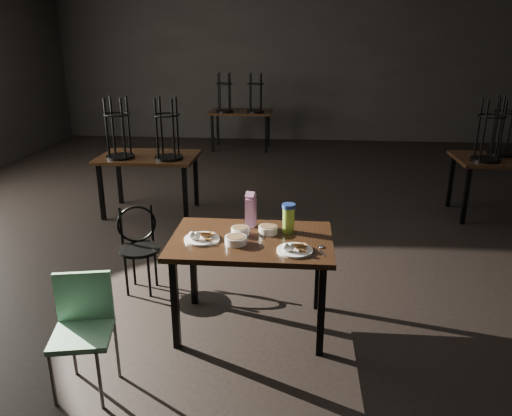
# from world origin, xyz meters

# --- Properties ---
(room) EXTENTS (12.00, 12.04, 3.22)m
(room) POSITION_xyz_m (-0.06, 0.01, 2.33)
(room) COLOR black
(room) RESTS_ON ground
(main_table) EXTENTS (1.20, 0.80, 0.75)m
(main_table) POSITION_xyz_m (-0.23, -1.36, 0.67)
(main_table) COLOR black
(main_table) RESTS_ON ground
(plate_left) EXTENTS (0.26, 0.26, 0.08)m
(plate_left) POSITION_xyz_m (-0.60, -1.42, 0.77)
(plate_left) COLOR white
(plate_left) RESTS_ON main_table
(plate_right) EXTENTS (0.25, 0.25, 0.08)m
(plate_right) POSITION_xyz_m (0.09, -1.56, 0.77)
(plate_right) COLOR white
(plate_right) RESTS_ON main_table
(bowl_near) EXTENTS (0.14, 0.14, 0.05)m
(bowl_near) POSITION_xyz_m (-0.32, -1.28, 0.78)
(bowl_near) COLOR white
(bowl_near) RESTS_ON main_table
(bowl_far) EXTENTS (0.14, 0.14, 0.06)m
(bowl_far) POSITION_xyz_m (-0.12, -1.24, 0.78)
(bowl_far) COLOR white
(bowl_far) RESTS_ON main_table
(bowl_big) EXTENTS (0.16, 0.16, 0.05)m
(bowl_big) POSITION_xyz_m (-0.34, -1.46, 0.78)
(bowl_big) COLOR white
(bowl_big) RESTS_ON main_table
(juice_carton) EXTENTS (0.09, 0.09, 0.29)m
(juice_carton) POSITION_xyz_m (-0.26, -1.11, 0.88)
(juice_carton) COLOR #841865
(juice_carton) RESTS_ON main_table
(water_bottle) EXTENTS (0.11, 0.11, 0.23)m
(water_bottle) POSITION_xyz_m (0.04, -1.20, 0.87)
(water_bottle) COLOR #91BF38
(water_bottle) RESTS_ON main_table
(spoon) EXTENTS (0.05, 0.19, 0.01)m
(spoon) POSITION_xyz_m (0.28, -1.49, 0.75)
(spoon) COLOR silver
(spoon) RESTS_ON main_table
(bentwood_chair) EXTENTS (0.40, 0.40, 0.76)m
(bentwood_chair) POSITION_xyz_m (-1.29, -0.81, 0.45)
(bentwood_chair) COLOR black
(bentwood_chair) RESTS_ON ground
(school_chair) EXTENTS (0.42, 0.42, 0.77)m
(school_chair) POSITION_xyz_m (-1.23, -2.14, 0.46)
(school_chair) COLOR #78BB90
(school_chair) RESTS_ON ground
(bg_table_left) EXTENTS (1.20, 0.80, 1.48)m
(bg_table_left) POSITION_xyz_m (-1.76, 1.13, 0.75)
(bg_table_left) COLOR black
(bg_table_left) RESTS_ON ground
(bg_table_right) EXTENTS (1.20, 0.80, 1.48)m
(bg_table_right) POSITION_xyz_m (2.62, 1.40, 0.78)
(bg_table_right) COLOR black
(bg_table_right) RESTS_ON ground
(bg_table_far) EXTENTS (1.20, 0.80, 1.48)m
(bg_table_far) POSITION_xyz_m (-1.04, 4.96, 0.75)
(bg_table_far) COLOR black
(bg_table_far) RESTS_ON ground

